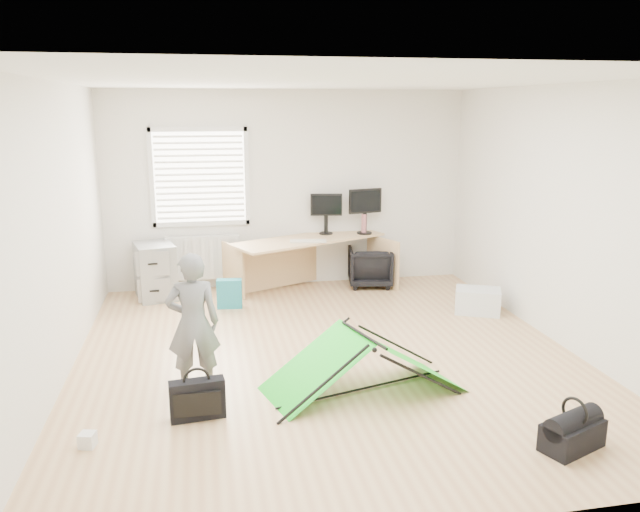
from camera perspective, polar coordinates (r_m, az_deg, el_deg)
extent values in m
plane|color=tan|center=(6.43, 0.68, -9.09)|extent=(5.50, 5.50, 0.00)
cube|color=silver|center=(8.72, -2.93, 6.10)|extent=(5.00, 0.02, 2.70)
cube|color=silver|center=(8.57, -10.93, 7.10)|extent=(1.20, 0.06, 1.20)
cube|color=silver|center=(8.72, -10.61, -0.13)|extent=(1.00, 0.12, 0.60)
cube|color=tan|center=(8.56, -1.02, -0.75)|extent=(2.22, 1.51, 0.73)
cube|color=gray|center=(8.49, -14.83, -1.32)|extent=(0.60, 0.72, 0.73)
cube|color=black|center=(8.72, 0.55, 3.38)|extent=(0.45, 0.17, 0.42)
cube|color=black|center=(8.76, 4.10, 3.55)|extent=(0.50, 0.21, 0.47)
cube|color=beige|center=(8.24, -1.09, 1.37)|extent=(0.50, 0.23, 0.02)
cylinder|color=#A85E64|center=(8.79, 4.05, 2.96)|extent=(0.10, 0.10, 0.28)
imported|color=black|center=(8.80, 4.60, -0.99)|extent=(0.68, 0.70, 0.55)
imported|color=slate|center=(5.56, -11.53, -6.05)|extent=(0.47, 0.32, 1.27)
cube|color=silver|center=(7.91, 14.22, -3.99)|extent=(0.64, 0.56, 0.30)
cube|color=teal|center=(7.92, -8.28, -3.42)|extent=(0.32, 0.17, 0.37)
cube|color=black|center=(5.26, -11.14, -12.75)|extent=(0.45, 0.18, 0.33)
cube|color=silver|center=(5.13, -20.49, -15.48)|extent=(0.14, 0.14, 0.11)
cube|color=black|center=(5.13, 22.06, -14.95)|extent=(0.54, 0.41, 0.21)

